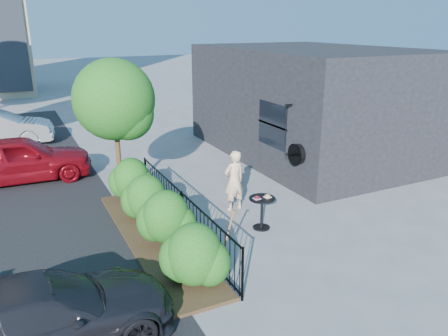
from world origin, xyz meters
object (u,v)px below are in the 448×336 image
car_red (19,159)px  woman (234,181)px  patio_tree (117,105)px  cafe_table (262,207)px  car_darkgrey (40,317)px  shovel (226,243)px

car_red → woman: bearing=-131.9°
patio_tree → woman: size_ratio=2.37×
cafe_table → car_darkgrey: (-5.24, -2.17, 0.04)m
car_red → patio_tree: bearing=-136.9°
car_red → shovel: bearing=-152.3°
patio_tree → car_red: 4.45m
car_red → car_darkgrey: (-0.07, -8.53, -0.14)m
woman → car_darkgrey: size_ratio=0.40×
car_darkgrey → car_red: bearing=-2.8°
patio_tree → car_darkgrey: 6.48m
woman → car_darkgrey: bearing=26.8°
woman → shovel: (-1.55, -2.58, -0.27)m
car_red → car_darkgrey: size_ratio=1.05×
woman → car_red: bearing=-51.9°
shovel → cafe_table: bearing=37.6°
cafe_table → car_darkgrey: car_darkgrey is taller
shovel → car_red: (-3.55, 7.60, 0.18)m
patio_tree → woman: bearing=-38.4°
shovel → patio_tree: bearing=102.1°
patio_tree → shovel: bearing=-77.9°
car_darkgrey → patio_tree: bearing=-27.9°
cafe_table → car_red: 8.20m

